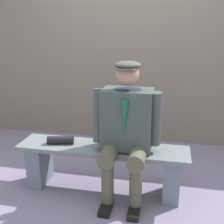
{
  "coord_description": "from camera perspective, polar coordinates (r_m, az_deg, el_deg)",
  "views": [
    {
      "loc": [
        -0.62,
        2.46,
        1.56
      ],
      "look_at": [
        -0.09,
        0.0,
        0.81
      ],
      "focal_mm": 46.06,
      "sensor_mm": 36.0,
      "label": 1
    }
  ],
  "objects": [
    {
      "name": "ground_plane",
      "position": [
        2.97,
        -1.84,
        -15.03
      ],
      "size": [
        30.0,
        30.0,
        0.0
      ],
      "primitive_type": "plane",
      "color": "slate"
    },
    {
      "name": "bench",
      "position": [
        2.83,
        -1.89,
        -9.83
      ],
      "size": [
        1.64,
        0.37,
        0.46
      ],
      "color": "slate",
      "rests_on": "ground"
    },
    {
      "name": "seated_man",
      "position": [
        2.58,
        2.82,
        -2.78
      ],
      "size": [
        0.62,
        0.59,
        1.28
      ],
      "color": "#3B4942",
      "rests_on": "ground"
    },
    {
      "name": "rolled_magazine",
      "position": [
        2.85,
        -10.17,
        -5.51
      ],
      "size": [
        0.27,
        0.13,
        0.08
      ],
      "primitive_type": "cylinder",
      "rotation": [
        0.0,
        1.57,
        0.21
      ],
      "color": "black",
      "rests_on": "bench"
    },
    {
      "name": "stadium_wall",
      "position": [
        4.06,
        3.21,
        8.84
      ],
      "size": [
        12.0,
        0.24,
        2.03
      ],
      "primitive_type": "cube",
      "color": "#766B5B",
      "rests_on": "ground"
    }
  ]
}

